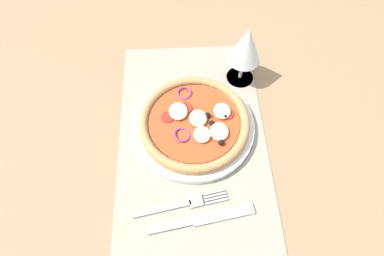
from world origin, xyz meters
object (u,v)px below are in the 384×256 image
(plate, at_px, (194,126))
(pizza, at_px, (195,122))
(fork, at_px, (185,204))
(knife, at_px, (202,219))
(wine_glass, at_px, (246,47))

(plate, height_order, pizza, pizza)
(fork, xyz_separation_m, knife, (0.03, 0.03, 0.00))
(pizza, bearing_deg, knife, 1.06)
(plate, bearing_deg, wine_glass, 139.37)
(wine_glass, bearing_deg, knife, -18.69)
(plate, xyz_separation_m, wine_glass, (-0.14, 0.12, 0.09))
(plate, height_order, wine_glass, wine_glass)
(plate, relative_size, pizza, 1.10)
(wine_glass, bearing_deg, plate, -40.63)
(pizza, xyz_separation_m, knife, (0.19, 0.00, -0.02))
(knife, distance_m, wine_glass, 0.36)
(pizza, xyz_separation_m, fork, (0.16, -0.03, -0.02))
(fork, bearing_deg, knife, -55.52)
(knife, relative_size, wine_glass, 1.34)
(pizza, distance_m, knife, 0.20)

